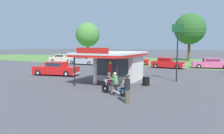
{
  "coord_description": "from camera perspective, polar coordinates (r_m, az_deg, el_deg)",
  "views": [
    {
      "loc": [
        7.59,
        -14.25,
        3.4
      ],
      "look_at": [
        -0.77,
        3.07,
        1.4
      ],
      "focal_mm": 33.57,
      "sensor_mm": 36.0,
      "label": 1
    }
  ],
  "objects": [
    {
      "name": "gas_pump_offside",
      "position": [
        17.56,
        -0.53,
        -2.09
      ],
      "size": [
        0.44,
        0.44,
        2.07
      ],
      "color": "slate",
      "rests_on": "ground"
    },
    {
      "name": "gas_pump_nearside",
      "position": [
        18.24,
        -4.65,
        -1.72
      ],
      "size": [
        0.44,
        0.44,
        2.12
      ],
      "color": "slate",
      "rests_on": "ground"
    },
    {
      "name": "roadside_pole_sign",
      "position": [
        20.3,
        17.43,
        6.21
      ],
      "size": [
        1.1,
        0.12,
        5.33
      ],
      "color": "black",
      "rests_on": "ground"
    },
    {
      "name": "parked_car_second_row_spare",
      "position": [
        32.39,
        14.86,
        0.98
      ],
      "size": [
        4.96,
        2.23,
        1.57
      ],
      "color": "red",
      "rests_on": "ground"
    },
    {
      "name": "spare_tire_stack",
      "position": [
        18.02,
        9.26,
        -3.86
      ],
      "size": [
        0.6,
        0.6,
        0.72
      ],
      "color": "black",
      "rests_on": "ground"
    },
    {
      "name": "parked_car_back_row_centre_left",
      "position": [
        34.45,
        25.33,
        0.85
      ],
      "size": [
        5.6,
        2.82,
        1.49
      ],
      "color": "#E55993",
      "rests_on": "ground"
    },
    {
      "name": "featured_classic_sedan",
      "position": [
        24.64,
        -15.01,
        -0.55
      ],
      "size": [
        5.48,
        2.72,
        1.53
      ],
      "color": "red",
      "rests_on": "ground"
    },
    {
      "name": "bystander_leaning_by_kiosk",
      "position": [
        12.28,
        4.14,
        -5.8
      ],
      "size": [
        0.37,
        0.37,
        1.68
      ],
      "color": "brown",
      "rests_on": "ground"
    },
    {
      "name": "service_station_kiosk",
      "position": [
        20.51,
        1.39,
        1.0
      ],
      "size": [
        4.78,
        7.03,
        3.22
      ],
      "color": "silver",
      "rests_on": "ground"
    },
    {
      "name": "tree_oak_right",
      "position": [
        49.26,
        20.44,
        9.57
      ],
      "size": [
        6.69,
        6.69,
        10.31
      ],
      "color": "brown",
      "rests_on": "ground"
    },
    {
      "name": "parked_car_back_row_far_right",
      "position": [
        36.71,
        5.97,
        1.74
      ],
      "size": [
        5.67,
        3.11,
        1.61
      ],
      "color": "red",
      "rests_on": "ground"
    },
    {
      "name": "grass_verge_strip",
      "position": [
        45.03,
        15.99,
        1.37
      ],
      "size": [
        120.0,
        24.0,
        0.01
      ],
      "primitive_type": "cube",
      "color": "#56843D",
      "rests_on": "ground"
    },
    {
      "name": "bystander_admiring_sedan",
      "position": [
        24.86,
        7.16,
        -0.09
      ],
      "size": [
        0.34,
        0.34,
        1.55
      ],
      "color": "#2D3351",
      "rests_on": "ground"
    },
    {
      "name": "parked_car_back_row_centre_right",
      "position": [
        37.76,
        -7.98,
        1.79
      ],
      "size": [
        5.52,
        1.96,
        1.56
      ],
      "color": "#B7B7BC",
      "rests_on": "ground"
    },
    {
      "name": "ground_plane",
      "position": [
        16.5,
        -2.24,
        -5.96
      ],
      "size": [
        300.0,
        300.0,
        0.0
      ],
      "primitive_type": "plane",
      "color": "#4C4C51"
    },
    {
      "name": "parked_car_back_row_centre",
      "position": [
        43.4,
        -13.32,
        2.25
      ],
      "size": [
        5.71,
        2.62,
        1.6
      ],
      "color": "beige",
      "rests_on": "ground"
    },
    {
      "name": "motorcycle_with_rider",
      "position": [
        14.39,
        0.65,
        -5.06
      ],
      "size": [
        2.24,
        0.94,
        1.58
      ],
      "color": "black",
      "rests_on": "ground"
    },
    {
      "name": "tree_oak_centre",
      "position": [
        56.52,
        -6.64,
        8.74
      ],
      "size": [
        6.38,
        6.38,
        9.42
      ],
      "color": "brown",
      "rests_on": "ground"
    }
  ]
}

